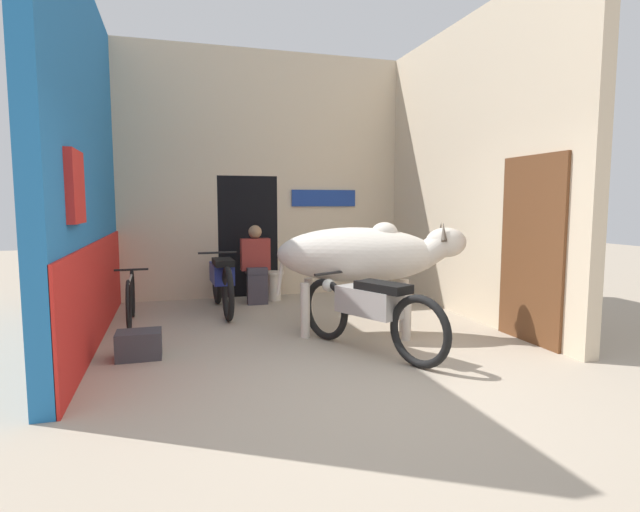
{
  "coord_description": "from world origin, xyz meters",
  "views": [
    {
      "loc": [
        -1.51,
        -3.85,
        1.57
      ],
      "look_at": [
        0.22,
        2.02,
        0.92
      ],
      "focal_mm": 28.0,
      "sensor_mm": 36.0,
      "label": 1
    }
  ],
  "objects_px": {
    "motorcycle_far": "(222,279)",
    "shopkeeper_seated": "(256,262)",
    "crate": "(139,345)",
    "cow": "(363,255)",
    "plastic_stool": "(274,285)",
    "motorcycle_near": "(368,309)",
    "bicycle": "(131,299)"
  },
  "relations": [
    {
      "from": "plastic_stool",
      "to": "cow",
      "type": "bearing_deg",
      "value": -75.87
    },
    {
      "from": "shopkeeper_seated",
      "to": "plastic_stool",
      "type": "relative_size",
      "value": 2.61
    },
    {
      "from": "plastic_stool",
      "to": "crate",
      "type": "relative_size",
      "value": 1.07
    },
    {
      "from": "motorcycle_far",
      "to": "crate",
      "type": "bearing_deg",
      "value": -117.16
    },
    {
      "from": "bicycle",
      "to": "crate",
      "type": "bearing_deg",
      "value": -83.11
    },
    {
      "from": "bicycle",
      "to": "shopkeeper_seated",
      "type": "bearing_deg",
      "value": 28.98
    },
    {
      "from": "bicycle",
      "to": "plastic_stool",
      "type": "height_order",
      "value": "bicycle"
    },
    {
      "from": "plastic_stool",
      "to": "crate",
      "type": "xyz_separation_m",
      "value": [
        -1.91,
        -2.62,
        -0.11
      ]
    },
    {
      "from": "cow",
      "to": "plastic_stool",
      "type": "bearing_deg",
      "value": 104.13
    },
    {
      "from": "cow",
      "to": "motorcycle_far",
      "type": "distance_m",
      "value": 2.37
    },
    {
      "from": "bicycle",
      "to": "plastic_stool",
      "type": "bearing_deg",
      "value": 28.1
    },
    {
      "from": "motorcycle_near",
      "to": "cow",
      "type": "bearing_deg",
      "value": 73.11
    },
    {
      "from": "motorcycle_far",
      "to": "shopkeeper_seated",
      "type": "relative_size",
      "value": 1.61
    },
    {
      "from": "motorcycle_near",
      "to": "motorcycle_far",
      "type": "height_order",
      "value": "motorcycle_far"
    },
    {
      "from": "crate",
      "to": "motorcycle_far",
      "type": "bearing_deg",
      "value": 62.84
    },
    {
      "from": "cow",
      "to": "motorcycle_near",
      "type": "bearing_deg",
      "value": -106.89
    },
    {
      "from": "bicycle",
      "to": "plastic_stool",
      "type": "xyz_separation_m",
      "value": [
        2.09,
        1.12,
        -0.1
      ]
    },
    {
      "from": "motorcycle_near",
      "to": "crate",
      "type": "distance_m",
      "value": 2.38
    },
    {
      "from": "bicycle",
      "to": "motorcycle_far",
      "type": "bearing_deg",
      "value": 22.46
    },
    {
      "from": "motorcycle_near",
      "to": "shopkeeper_seated",
      "type": "height_order",
      "value": "shopkeeper_seated"
    },
    {
      "from": "motorcycle_near",
      "to": "shopkeeper_seated",
      "type": "bearing_deg",
      "value": 103.4
    },
    {
      "from": "cow",
      "to": "motorcycle_near",
      "type": "xyz_separation_m",
      "value": [
        -0.21,
        -0.69,
        -0.49
      ]
    },
    {
      "from": "motorcycle_near",
      "to": "motorcycle_far",
      "type": "xyz_separation_m",
      "value": [
        -1.28,
        2.47,
        0.01
      ]
    },
    {
      "from": "bicycle",
      "to": "plastic_stool",
      "type": "distance_m",
      "value": 2.37
    },
    {
      "from": "motorcycle_near",
      "to": "bicycle",
      "type": "relative_size",
      "value": 1.09
    },
    {
      "from": "motorcycle_far",
      "to": "crate",
      "type": "height_order",
      "value": "motorcycle_far"
    },
    {
      "from": "cow",
      "to": "shopkeeper_seated",
      "type": "height_order",
      "value": "cow"
    },
    {
      "from": "cow",
      "to": "bicycle",
      "type": "bearing_deg",
      "value": 154.6
    },
    {
      "from": "motorcycle_near",
      "to": "plastic_stool",
      "type": "height_order",
      "value": "motorcycle_near"
    },
    {
      "from": "shopkeeper_seated",
      "to": "bicycle",
      "type": "bearing_deg",
      "value": -151.02
    },
    {
      "from": "motorcycle_far",
      "to": "bicycle",
      "type": "distance_m",
      "value": 1.31
    },
    {
      "from": "motorcycle_far",
      "to": "crate",
      "type": "relative_size",
      "value": 4.49
    }
  ]
}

